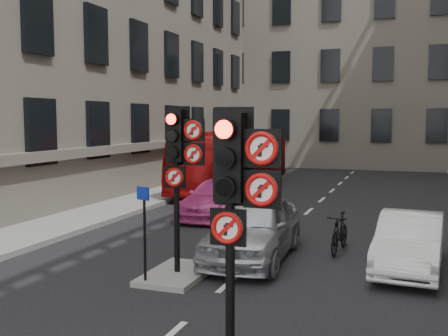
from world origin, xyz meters
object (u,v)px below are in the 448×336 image
Objects in this scene: motorcyclist at (260,212)px; info_sign at (144,220)px; signal_far at (180,153)px; motorcycle at (340,233)px; bus_red at (234,161)px; car_white at (410,242)px; car_silver at (254,228)px; car_pink at (218,198)px; signal_near at (237,187)px.

info_sign is (-1.32, -3.97, 0.41)m from motorcyclist.
signal_far is at bearing 81.43° from info_sign.
motorcyclist is (-2.08, -0.14, 0.45)m from motorcycle.
bus_red is at bearing 126.91° from motorcycle.
car_white is at bearing 51.06° from info_sign.
motorcyclist is 0.99× the size of info_sign.
car_silver reaches higher than car_pink.
car_silver is at bearing 103.90° from motorcyclist.
motorcycle is (2.96, 3.30, -2.19)m from signal_far.
bus_red reaches higher than car_pink.
car_white is (3.61, 0.29, -0.13)m from car_silver.
car_pink is at bearing 147.09° from motorcycle.
car_silver is 2.34× the size of motorcyclist.
car_silver is at bearing -66.98° from bus_red.
info_sign reaches higher than motorcycle.
car_silver is at bearing 62.33° from signal_far.
signal_near is 11.99m from car_pink.
bus_red reaches higher than motorcyclist.
info_sign is at bearing -144.71° from car_white.
bus_red is (-4.44, 11.60, 0.64)m from car_silver.
signal_near is at bearing -87.56° from motorcycle.
car_white is at bearing -34.93° from car_pink.
car_pink is 7.95m from info_sign.
car_silver is at bearing 104.45° from signal_near.
bus_red is (-3.39, 13.61, -1.29)m from signal_far.
signal_near reaches higher than info_sign.
signal_near reaches higher than car_pink.
info_sign reaches higher than car_silver.
signal_far is at bearing -126.65° from motorcycle.
motorcycle is at bearing 87.15° from signal_near.
signal_far reaches higher than info_sign.
car_white is 2.26× the size of motorcycle.
info_sign reaches higher than motorcyclist.
car_white is 7.95m from car_pink.
signal_far is 5.59m from car_white.
info_sign is at bearing -76.35° from bus_red.
signal_far is 0.79× the size of car_silver.
signal_near is 4.77m from signal_far.
car_silver is 2.64× the size of motorcycle.
signal_far is 3.71m from motorcyclist.
car_silver is 3.24m from info_sign.
car_pink is at bearing -49.80° from motorcyclist.
signal_far is 0.81× the size of car_pink.
motorcyclist is at bearing -170.89° from motorcycle.
car_white is 2.01× the size of motorcyclist.
signal_far is 1.85× the size of motorcyclist.
motorcycle is 5.40m from info_sign.
signal_far reaches higher than car_pink.
bus_red is 5.26× the size of motorcyclist.
car_silver is 12.44m from bus_red.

